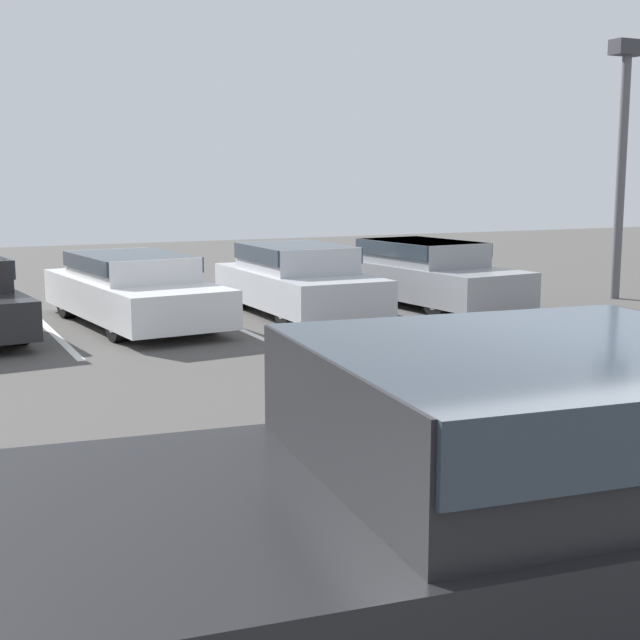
{
  "coord_description": "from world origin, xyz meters",
  "views": [
    {
      "loc": [
        -3.76,
        -3.51,
        2.51
      ],
      "look_at": [
        0.26,
        4.92,
        1.0
      ],
      "focal_mm": 50.0,
      "sensor_mm": 36.0,
      "label": 1
    }
  ],
  "objects": [
    {
      "name": "stall_stripe_b",
      "position": [
        -1.55,
        11.32,
        0.0
      ],
      "size": [
        0.12,
        5.21,
        0.01
      ],
      "primitive_type": "cube",
      "color": "white",
      "rests_on": "ground_plane"
    },
    {
      "name": "stall_stripe_c",
      "position": [
        1.31,
        11.32,
        0.0
      ],
      "size": [
        0.12,
        5.21,
        0.01
      ],
      "primitive_type": "cube",
      "color": "white",
      "rests_on": "ground_plane"
    },
    {
      "name": "stall_stripe_d",
      "position": [
        4.18,
        11.32,
        0.0
      ],
      "size": [
        0.12,
        5.21,
        0.01
      ],
      "primitive_type": "cube",
      "color": "white",
      "rests_on": "ground_plane"
    },
    {
      "name": "stall_stripe_e",
      "position": [
        7.05,
        11.32,
        0.0
      ],
      "size": [
        0.12,
        5.21,
        0.01
      ],
      "primitive_type": "cube",
      "color": "white",
      "rests_on": "ground_plane"
    },
    {
      "name": "pickup_truck",
      "position": [
        -0.77,
        -0.4,
        0.88
      ],
      "size": [
        6.24,
        2.73,
        1.75
      ],
      "rotation": [
        0.0,
        0.0,
        -0.11
      ],
      "color": "black",
      "rests_on": "ground_plane"
    },
    {
      "name": "parked_sedan_b",
      "position": [
        -0.16,
        11.44,
        0.65
      ],
      "size": [
        2.25,
        4.91,
        1.2
      ],
      "rotation": [
        0.0,
        0.0,
        -1.47
      ],
      "color": "silver",
      "rests_on": "ground_plane"
    },
    {
      "name": "parked_sedan_c",
      "position": [
        2.86,
        11.33,
        0.67
      ],
      "size": [
        1.78,
        4.22,
        1.27
      ],
      "rotation": [
        0.0,
        0.0,
        -1.57
      ],
      "color": "#B7BABF",
      "rests_on": "ground_plane"
    },
    {
      "name": "parked_sedan_d",
      "position": [
        5.59,
        11.35,
        0.67
      ],
      "size": [
        2.11,
        4.77,
        1.26
      ],
      "rotation": [
        0.0,
        0.0,
        -1.48
      ],
      "color": "gray",
      "rests_on": "ground_plane"
    },
    {
      "name": "light_post",
      "position": [
        9.66,
        10.39,
        3.23
      ],
      "size": [
        0.7,
        0.36,
        5.19
      ],
      "color": "#515156",
      "rests_on": "ground_plane"
    }
  ]
}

